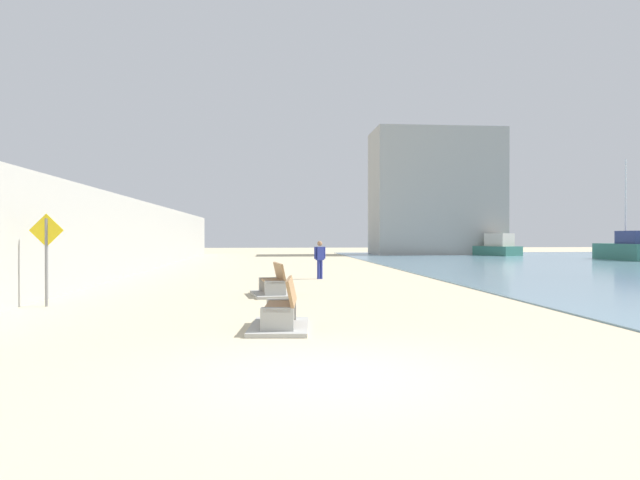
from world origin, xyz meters
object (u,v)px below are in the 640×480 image
boat_far_right (495,247)px  boat_far_left (629,249)px  bench_near (281,317)px  bench_far (273,288)px  pedestrian_sign (46,249)px  person_walking (320,257)px

boat_far_right → boat_far_left: bearing=-60.9°
bench_near → boat_far_left: size_ratio=0.30×
bench_far → boat_far_left: size_ratio=0.30×
bench_far → boat_far_left: (25.90, 21.94, 0.62)m
bench_far → boat_far_left: boat_far_left is taller
pedestrian_sign → person_walking: bearing=48.0°
bench_near → boat_far_right: boat_far_right is taller
person_walking → boat_far_left: 28.48m
boat_far_right → pedestrian_sign: size_ratio=2.19×
bench_far → boat_far_right: (20.12, 32.34, 0.51)m
bench_far → pedestrian_sign: (-5.73, -2.13, 1.23)m
boat_far_left → person_walking: bearing=-147.0°
bench_near → bench_far: (-0.11, 6.13, 0.00)m
pedestrian_sign → boat_far_left: bearing=37.3°
bench_near → pedestrian_sign: 7.18m
bench_near → boat_far_left: 38.12m
person_walking → boat_far_right: boat_far_right is taller
bench_far → person_walking: 6.79m
boat_far_right → pedestrian_sign: bearing=-126.9°
bench_far → boat_far_right: size_ratio=0.43×
person_walking → boat_far_left: bearing=33.0°
bench_near → person_walking: 12.74m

